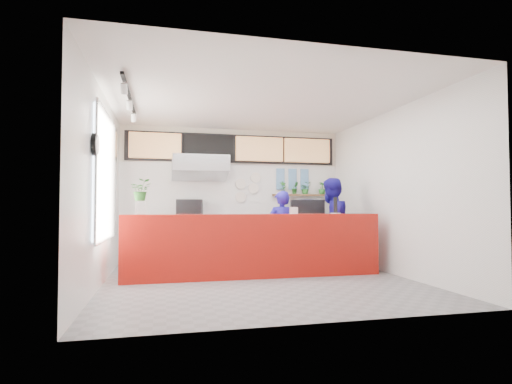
{
  "coord_description": "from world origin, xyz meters",
  "views": [
    {
      "loc": [
        -1.57,
        -6.48,
        1.23
      ],
      "look_at": [
        0.1,
        0.7,
        1.5
      ],
      "focal_mm": 28.0,
      "sensor_mm": 36.0,
      "label": 1
    }
  ],
  "objects_px": {
    "staff_center": "(281,231)",
    "staff_right": "(331,223)",
    "panini_oven": "(190,211)",
    "pepper_mill": "(335,205)",
    "espresso_machine": "(307,210)",
    "service_counter": "(254,245)"
  },
  "relations": [
    {
      "from": "espresso_machine",
      "to": "staff_right",
      "type": "bearing_deg",
      "value": -73.67
    },
    {
      "from": "service_counter",
      "to": "staff_center",
      "type": "xyz_separation_m",
      "value": [
        0.65,
        0.5,
        0.22
      ]
    },
    {
      "from": "panini_oven",
      "to": "staff_right",
      "type": "distance_m",
      "value": 3.0
    },
    {
      "from": "staff_right",
      "to": "pepper_mill",
      "type": "relative_size",
      "value": 6.22
    },
    {
      "from": "panini_oven",
      "to": "pepper_mill",
      "type": "height_order",
      "value": "pepper_mill"
    },
    {
      "from": "panini_oven",
      "to": "staff_center",
      "type": "relative_size",
      "value": 0.35
    },
    {
      "from": "staff_center",
      "to": "pepper_mill",
      "type": "distance_m",
      "value": 1.15
    },
    {
      "from": "service_counter",
      "to": "staff_right",
      "type": "relative_size",
      "value": 2.5
    },
    {
      "from": "service_counter",
      "to": "panini_oven",
      "type": "relative_size",
      "value": 8.39
    },
    {
      "from": "panini_oven",
      "to": "pepper_mill",
      "type": "relative_size",
      "value": 1.86
    },
    {
      "from": "panini_oven",
      "to": "staff_right",
      "type": "height_order",
      "value": "staff_right"
    },
    {
      "from": "espresso_machine",
      "to": "staff_center",
      "type": "distance_m",
      "value": 1.69
    },
    {
      "from": "espresso_machine",
      "to": "staff_center",
      "type": "xyz_separation_m",
      "value": [
        -1.01,
        -1.3,
        -0.37
      ]
    },
    {
      "from": "staff_center",
      "to": "staff_right",
      "type": "bearing_deg",
      "value": 176.98
    },
    {
      "from": "staff_right",
      "to": "pepper_mill",
      "type": "bearing_deg",
      "value": 42.87
    },
    {
      "from": "espresso_machine",
      "to": "staff_right",
      "type": "relative_size",
      "value": 0.42
    },
    {
      "from": "panini_oven",
      "to": "pepper_mill",
      "type": "distance_m",
      "value": 3.14
    },
    {
      "from": "pepper_mill",
      "to": "espresso_machine",
      "type": "bearing_deg",
      "value": 86.07
    },
    {
      "from": "staff_right",
      "to": "pepper_mill",
      "type": "distance_m",
      "value": 0.65
    },
    {
      "from": "service_counter",
      "to": "panini_oven",
      "type": "distance_m",
      "value": 2.15
    },
    {
      "from": "service_counter",
      "to": "staff_right",
      "type": "distance_m",
      "value": 1.77
    },
    {
      "from": "panini_oven",
      "to": "espresso_machine",
      "type": "xyz_separation_m",
      "value": [
        2.67,
        0.0,
        -0.0
      ]
    }
  ]
}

